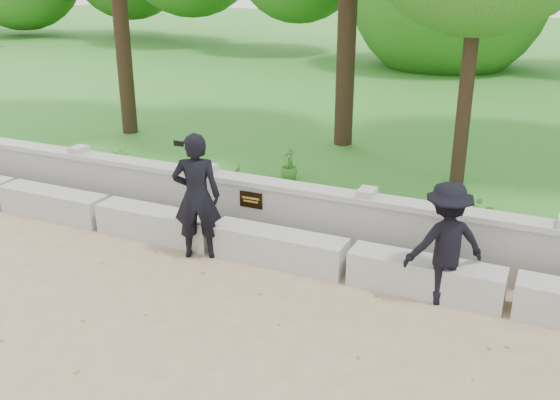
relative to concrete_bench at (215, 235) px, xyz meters
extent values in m
plane|color=tan|center=(0.00, -1.90, -0.22)|extent=(80.00, 80.00, 0.00)
cube|color=#1F751B|center=(0.00, 12.10, -0.10)|extent=(40.00, 22.00, 0.25)
cube|color=#B1AFA7|center=(-3.00, 0.00, 0.00)|extent=(1.90, 0.45, 0.45)
cube|color=#B1AFA7|center=(-1.00, 0.00, 0.00)|extent=(1.90, 0.45, 0.45)
cube|color=#B1AFA7|center=(1.00, 0.00, 0.00)|extent=(1.90, 0.45, 0.45)
cube|color=#B1AFA7|center=(3.00, 0.00, 0.00)|extent=(1.90, 0.45, 0.45)
cube|color=#A6A49D|center=(0.00, 0.70, 0.18)|extent=(12.50, 0.25, 0.82)
cube|color=#B1AFA7|center=(0.00, 0.70, 0.64)|extent=(12.50, 0.35, 0.08)
cube|color=black|center=(0.30, 0.56, 0.40)|extent=(0.36, 0.02, 0.24)
imported|color=black|center=(-0.10, -0.26, 0.67)|extent=(0.77, 0.66, 1.78)
cube|color=black|center=(-0.10, -0.62, 1.50)|extent=(0.14, 0.08, 0.07)
imported|color=black|center=(3.22, -0.10, 0.54)|extent=(1.13, 1.03, 1.52)
cylinder|color=#382619|center=(-4.68, 4.19, 2.53)|extent=(0.34, 0.34, 5.01)
cylinder|color=#382619|center=(0.06, 5.30, 2.88)|extent=(0.39, 0.39, 5.70)
cylinder|color=#382619|center=(2.73, 3.69, 1.84)|extent=(0.25, 0.25, 3.64)
imported|color=#3E7E2A|center=(-2.68, 1.40, 0.34)|extent=(0.39, 0.35, 0.62)
imported|color=#3E7E2A|center=(-0.55, 1.61, 0.29)|extent=(0.26, 0.31, 0.52)
imported|color=#3E7E2A|center=(3.51, 1.40, 0.29)|extent=(0.63, 0.64, 0.54)
imported|color=#3E7E2A|center=(0.01, 2.59, 0.33)|extent=(0.46, 0.45, 0.61)
camera|label=1|loc=(4.25, -6.99, 3.60)|focal=40.00mm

